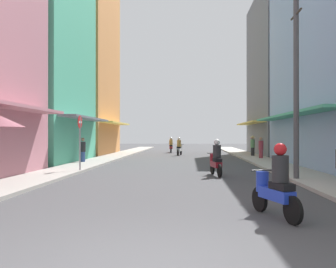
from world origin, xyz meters
TOP-DOWN VIEW (x-y plane):
  - ground_plane at (0.00, 18.34)m, footprint 98.30×98.30m
  - sidewalk_left at (-5.37, 18.34)m, footprint 2.04×52.68m
  - sidewalk_right at (5.37, 18.34)m, footprint 2.04×52.68m
  - building_left_mid at (-9.39, 17.40)m, footprint 7.05×8.14m
  - building_left_far at (-9.39, 26.42)m, footprint 7.05×8.52m
  - building_right_far at (9.39, 26.86)m, footprint 7.05×9.85m
  - motorbike_white at (-0.27, 25.68)m, footprint 0.60×1.80m
  - motorbike_maroon at (1.72, 10.64)m, footprint 0.59×1.80m
  - motorbike_red at (-1.25, 30.54)m, footprint 0.55×1.81m
  - motorbike_blue at (2.40, 3.06)m, footprint 0.76×1.74m
  - pedestrian_far at (5.65, 20.86)m, footprint 0.34×0.34m
  - pedestrian_crossing at (-5.92, 16.76)m, footprint 0.34×0.34m
  - pedestrian_midway at (5.60, 23.88)m, footprint 0.44×0.44m
  - utility_pole at (4.60, 9.05)m, footprint 0.20×1.20m
  - street_sign_no_entry at (-4.50, 11.68)m, footprint 0.07×0.60m

SIDE VIEW (x-z plane):
  - ground_plane at x=0.00m, z-range 0.00..0.00m
  - sidewalk_left at x=-5.37m, z-range 0.00..0.12m
  - sidewalk_right at x=5.37m, z-range 0.00..0.12m
  - motorbike_white at x=-0.27m, z-range -0.09..1.49m
  - motorbike_maroon at x=1.72m, z-range -0.09..1.49m
  - motorbike_red at x=-1.25m, z-range -0.09..1.49m
  - motorbike_blue at x=2.40m, z-range -0.09..1.49m
  - pedestrian_crossing at x=-5.92m, z-range 0.00..1.59m
  - pedestrian_far at x=5.65m, z-range 0.00..1.60m
  - pedestrian_midway at x=5.60m, z-range 0.11..1.83m
  - street_sign_no_entry at x=-4.50m, z-range 0.39..3.04m
  - utility_pole at x=4.60m, z-range 0.08..6.97m
  - building_right_far at x=9.39m, z-range -0.01..13.95m
  - building_left_mid at x=-9.39m, z-range -0.01..14.01m
  - building_left_far at x=-9.39m, z-range -0.01..15.92m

